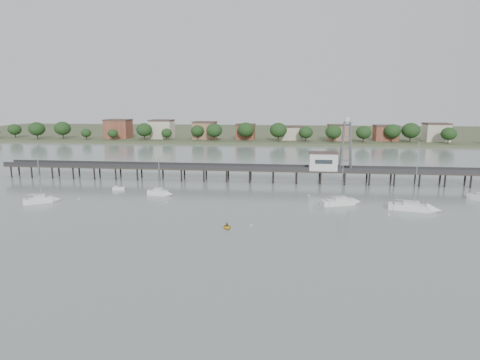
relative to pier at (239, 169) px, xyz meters
The scene contains 13 objects.
ground_plane 60.12m from the pier, 90.00° to the right, with size 500.00×500.00×0.00m, color gray.
pier is the anchor object (origin of this frame).
pier_building 25.16m from the pier, ahead, with size 8.40×5.40×5.30m.
lattice_tower 32.34m from the pier, ahead, with size 3.20×3.20×15.50m.
sailboat_a 53.53m from the pier, 144.70° to the right, with size 7.50×5.81×12.43m.
sailboat_d 52.61m from the pier, 33.25° to the right, with size 10.44×5.19×16.39m.
sailboat_c 37.79m from the pier, 41.45° to the right, with size 9.43×5.58×14.90m.
sailboat_b 27.48m from the pier, 130.67° to the right, with size 6.44×2.70×10.51m.
white_tender 35.48m from the pier, 153.81° to the right, with size 3.45×2.19×1.24m.
yellow_dinghy 45.92m from the pier, 86.34° to the right, with size 1.95×0.57×2.73m, color yellow.
dinghy_occupant 45.92m from the pier, 86.34° to the right, with size 0.36×0.98×0.23m, color black.
mooring_buoys 30.06m from the pier, 85.28° to the right, with size 73.82×27.58×0.39m.
far_shore 179.60m from the pier, 89.89° to the left, with size 500.00×170.00×10.40m.
Camera 1 is at (13.64, -58.96, 24.14)m, focal length 30.00 mm.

